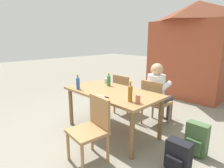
{
  "coord_description": "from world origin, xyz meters",
  "views": [
    {
      "loc": [
        2.18,
        -2.14,
        1.62
      ],
      "look_at": [
        0.0,
        0.0,
        0.87
      ],
      "focal_mm": 30.15,
      "sensor_mm": 36.0,
      "label": 1
    }
  ],
  "objects_px": {
    "bottle_green": "(109,80)",
    "bottle_blue": "(78,83)",
    "table_knife": "(104,97)",
    "chair_far_left": "(124,92)",
    "dining_table": "(112,96)",
    "chair_near_right": "(92,126)",
    "cup_steel": "(106,81)",
    "person_in_white_shirt": "(158,91)",
    "backpack_by_far_side": "(178,156)",
    "brick_kiosk": "(194,47)",
    "chair_far_right": "(154,101)",
    "cup_terracotta": "(138,99)",
    "bottle_amber": "(130,93)",
    "backpack_by_near_side": "(196,140)"
  },
  "relations": [
    {
      "from": "person_in_white_shirt",
      "to": "dining_table",
      "type": "bearing_deg",
      "value": -113.71
    },
    {
      "from": "chair_near_right",
      "to": "dining_table",
      "type": "bearing_deg",
      "value": 117.27
    },
    {
      "from": "bottle_blue",
      "to": "cup_steel",
      "type": "bearing_deg",
      "value": 88.09
    },
    {
      "from": "dining_table",
      "to": "bottle_amber",
      "type": "bearing_deg",
      "value": -19.25
    },
    {
      "from": "dining_table",
      "to": "bottle_blue",
      "type": "relative_size",
      "value": 6.18
    },
    {
      "from": "bottle_amber",
      "to": "chair_far_left",
      "type": "bearing_deg",
      "value": 135.09
    },
    {
      "from": "chair_far_right",
      "to": "person_in_white_shirt",
      "type": "height_order",
      "value": "person_in_white_shirt"
    },
    {
      "from": "bottle_blue",
      "to": "brick_kiosk",
      "type": "height_order",
      "value": "brick_kiosk"
    },
    {
      "from": "chair_near_right",
      "to": "backpack_by_far_side",
      "type": "bearing_deg",
      "value": 34.29
    },
    {
      "from": "dining_table",
      "to": "chair_near_right",
      "type": "relative_size",
      "value": 1.89
    },
    {
      "from": "dining_table",
      "to": "chair_far_right",
      "type": "bearing_deg",
      "value": 63.13
    },
    {
      "from": "brick_kiosk",
      "to": "person_in_white_shirt",
      "type": "bearing_deg",
      "value": -79.83
    },
    {
      "from": "dining_table",
      "to": "cup_terracotta",
      "type": "height_order",
      "value": "cup_terracotta"
    },
    {
      "from": "chair_far_left",
      "to": "table_knife",
      "type": "xyz_separation_m",
      "value": [
        0.52,
        -1.05,
        0.26
      ]
    },
    {
      "from": "chair_near_right",
      "to": "bottle_amber",
      "type": "distance_m",
      "value": 0.69
    },
    {
      "from": "brick_kiosk",
      "to": "table_knife",
      "type": "bearing_deg",
      "value": -86.39
    },
    {
      "from": "person_in_white_shirt",
      "to": "chair_near_right",
      "type": "bearing_deg",
      "value": -89.7
    },
    {
      "from": "bottle_green",
      "to": "bottle_blue",
      "type": "height_order",
      "value": "bottle_blue"
    },
    {
      "from": "chair_far_right",
      "to": "bottle_blue",
      "type": "bearing_deg",
      "value": -128.96
    },
    {
      "from": "dining_table",
      "to": "bottle_green",
      "type": "bearing_deg",
      "value": 145.19
    },
    {
      "from": "chair_far_left",
      "to": "table_knife",
      "type": "bearing_deg",
      "value": -63.83
    },
    {
      "from": "backpack_by_far_side",
      "to": "brick_kiosk",
      "type": "height_order",
      "value": "brick_kiosk"
    },
    {
      "from": "bottle_blue",
      "to": "backpack_by_far_side",
      "type": "height_order",
      "value": "bottle_blue"
    },
    {
      "from": "person_in_white_shirt",
      "to": "cup_steel",
      "type": "distance_m",
      "value": 1.01
    },
    {
      "from": "table_knife",
      "to": "bottle_green",
      "type": "bearing_deg",
      "value": 130.03
    },
    {
      "from": "dining_table",
      "to": "backpack_by_far_side",
      "type": "height_order",
      "value": "dining_table"
    },
    {
      "from": "dining_table",
      "to": "backpack_by_near_side",
      "type": "relative_size",
      "value": 3.51
    },
    {
      "from": "dining_table",
      "to": "chair_far_left",
      "type": "distance_m",
      "value": 0.84
    },
    {
      "from": "brick_kiosk",
      "to": "backpack_by_near_side",
      "type": "bearing_deg",
      "value": -65.15
    },
    {
      "from": "table_knife",
      "to": "chair_far_right",
      "type": "bearing_deg",
      "value": 77.87
    },
    {
      "from": "bottle_green",
      "to": "cup_steel",
      "type": "distance_m",
      "value": 0.22
    },
    {
      "from": "cup_terracotta",
      "to": "chair_near_right",
      "type": "bearing_deg",
      "value": -118.83
    },
    {
      "from": "bottle_blue",
      "to": "bottle_amber",
      "type": "xyz_separation_m",
      "value": [
        1.06,
        0.14,
        0.01
      ]
    },
    {
      "from": "bottle_green",
      "to": "person_in_white_shirt",
      "type": "bearing_deg",
      "value": 44.14
    },
    {
      "from": "chair_far_left",
      "to": "backpack_by_far_side",
      "type": "xyz_separation_m",
      "value": [
        1.66,
        -0.85,
        -0.3
      ]
    },
    {
      "from": "bottle_amber",
      "to": "backpack_by_far_side",
      "type": "distance_m",
      "value": 1.0
    },
    {
      "from": "chair_far_left",
      "to": "brick_kiosk",
      "type": "height_order",
      "value": "brick_kiosk"
    },
    {
      "from": "backpack_by_far_side",
      "to": "bottle_green",
      "type": "bearing_deg",
      "value": 168.65
    },
    {
      "from": "chair_far_right",
      "to": "cup_steel",
      "type": "distance_m",
      "value": 0.99
    },
    {
      "from": "person_in_white_shirt",
      "to": "brick_kiosk",
      "type": "distance_m",
      "value": 2.7
    },
    {
      "from": "backpack_by_far_side",
      "to": "table_knife",
      "type": "bearing_deg",
      "value": -169.93
    },
    {
      "from": "bottle_green",
      "to": "backpack_by_far_side",
      "type": "bearing_deg",
      "value": -11.35
    },
    {
      "from": "chair_far_left",
      "to": "chair_near_right",
      "type": "height_order",
      "value": "same"
    },
    {
      "from": "person_in_white_shirt",
      "to": "bottle_blue",
      "type": "height_order",
      "value": "person_in_white_shirt"
    },
    {
      "from": "bottle_green",
      "to": "bottle_blue",
      "type": "distance_m",
      "value": 0.58
    },
    {
      "from": "dining_table",
      "to": "chair_near_right",
      "type": "bearing_deg",
      "value": -62.73
    },
    {
      "from": "cup_steel",
      "to": "table_knife",
      "type": "bearing_deg",
      "value": -45.4
    },
    {
      "from": "cup_steel",
      "to": "bottle_blue",
      "type": "bearing_deg",
      "value": -91.91
    },
    {
      "from": "chair_far_left",
      "to": "cup_terracotta",
      "type": "relative_size",
      "value": 7.38
    },
    {
      "from": "table_knife",
      "to": "chair_far_left",
      "type": "bearing_deg",
      "value": 116.17
    }
  ]
}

